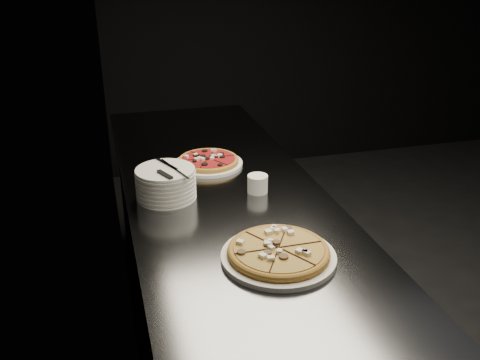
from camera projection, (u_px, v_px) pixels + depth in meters
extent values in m
cube|color=black|center=(114.00, 76.00, 1.67)|extent=(0.02, 5.00, 2.80)
cube|color=slate|center=(231.00, 305.00, 2.15)|extent=(0.70, 2.40, 0.90)
cube|color=slate|center=(230.00, 203.00, 1.96)|extent=(0.74, 2.44, 0.02)
cylinder|color=white|center=(278.00, 257.00, 1.59)|extent=(0.34, 0.34, 0.02)
cylinder|color=#B98837|center=(279.00, 253.00, 1.58)|extent=(0.30, 0.30, 0.01)
torus|color=#B98837|center=(279.00, 251.00, 1.58)|extent=(0.31, 0.31, 0.02)
cylinder|color=#F5C651|center=(279.00, 249.00, 1.58)|extent=(0.27, 0.27, 0.01)
cylinder|color=white|center=(208.00, 164.00, 2.26)|extent=(0.29, 0.29, 0.01)
cylinder|color=#B98837|center=(208.00, 161.00, 2.26)|extent=(0.26, 0.26, 0.01)
torus|color=#B98837|center=(208.00, 160.00, 2.26)|extent=(0.26, 0.26, 0.02)
cylinder|color=maroon|center=(208.00, 159.00, 2.25)|extent=(0.23, 0.23, 0.01)
cylinder|color=white|center=(167.00, 195.00, 1.98)|extent=(0.22, 0.22, 0.02)
cylinder|color=white|center=(166.00, 191.00, 1.97)|extent=(0.22, 0.22, 0.02)
cylinder|color=white|center=(166.00, 187.00, 1.96)|extent=(0.22, 0.22, 0.02)
cylinder|color=white|center=(166.00, 183.00, 1.96)|extent=(0.22, 0.22, 0.02)
cylinder|color=white|center=(166.00, 179.00, 1.95)|extent=(0.22, 0.22, 0.02)
cylinder|color=white|center=(165.00, 175.00, 1.94)|extent=(0.22, 0.22, 0.02)
cylinder|color=white|center=(165.00, 171.00, 1.94)|extent=(0.22, 0.22, 0.02)
cube|color=silver|center=(166.00, 164.00, 1.97)|extent=(0.07, 0.14, 0.00)
cube|color=black|center=(165.00, 174.00, 1.88)|extent=(0.05, 0.09, 0.01)
cube|color=silver|center=(174.00, 169.00, 1.93)|extent=(0.03, 0.22, 0.00)
cylinder|color=white|center=(258.00, 184.00, 2.01)|extent=(0.08, 0.08, 0.07)
cylinder|color=black|center=(258.00, 177.00, 2.00)|extent=(0.06, 0.06, 0.01)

